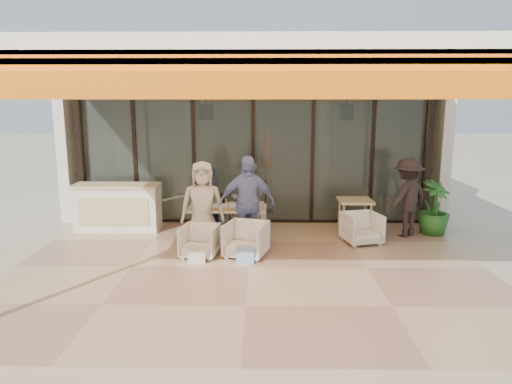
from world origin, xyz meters
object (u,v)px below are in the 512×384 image
Objects in this scene: diner_cream at (203,206)px; standing_woman at (407,198)px; chair_far_right at (249,215)px; diner_navy at (208,200)px; chair_near_left at (200,240)px; potted_palm at (434,208)px; chair_far_left at (211,213)px; diner_grey at (248,199)px; diner_periwinkle at (247,203)px; dining_table at (226,208)px; chair_near_right at (246,238)px; side_table at (355,204)px; side_chair at (362,227)px; host_counter at (118,207)px.

standing_woman is (4.13, 0.86, -0.01)m from diner_cream.
diner_navy is at bearing 50.68° from chair_far_right.
diner_navy reaches higher than chair_near_left.
potted_palm is at bearing 6.70° from diner_cream.
diner_navy is 0.90× the size of diner_cream.
diner_grey is (0.84, -0.50, 0.42)m from chair_far_left.
dining_table is at bearing 122.99° from diner_periwinkle.
chair_near_left is at bearing -163.18° from chair_near_right.
diner_cream reaches higher than chair_near_right.
side_table reaches higher than chair_near_left.
potted_palm reaches higher than side_chair.
diner_periwinkle is 1.54× the size of potted_palm.
dining_table is at bearing -172.73° from potted_palm.
potted_palm is (4.76, 0.11, -0.17)m from diner_navy.
diner_periwinkle is at bearing -5.28° from diner_cream.
side_table is at bearing 14.19° from diner_cream.
host_counter reaches higher than chair_far_left.
chair_near_left is (2.03, -1.71, -0.20)m from host_counter.
host_counter is 6.79m from potted_palm.
chair_near_left is at bearing 78.96° from chair_far_left.
chair_far_right is 1.90m from chair_near_right.
diner_navy is (0.00, -0.50, 0.40)m from chair_far_left.
potted_palm is (0.63, 0.15, -0.25)m from standing_woman.
chair_far_left is 3.28m from side_chair.
chair_far_left is 0.46× the size of diner_grey.
chair_near_right is 3.59m from standing_woman.
diner_periwinkle is (0.84, 0.00, 0.05)m from diner_cream.
diner_grey is 1.23m from diner_cream.
diner_grey reaches higher than chair_near_right.
chair_near_right is 1.46m from diner_grey.
chair_near_right is (0.00, -1.90, 0.05)m from chair_far_right.
host_counter is 2.04m from chair_far_left.
diner_navy is (0.00, 1.40, 0.43)m from chair_near_left.
standing_woman reaches higher than side_chair.
diner_grey reaches higher than chair_near_left.
host_counter is 3.13m from diner_periwinkle.
chair_near_left is 0.72m from diner_cream.
standing_woman is at bearing 12.25° from side_chair.
diner_navy is 2.05× the size of side_table.
chair_far_left reaches higher than side_chair.
chair_far_left is 0.84m from chair_far_right.
potted_palm is at bearing 178.22° from diner_grey.
diner_grey is at bearing 46.21° from dining_table.
chair_near_right is at bearing 102.81° from chair_far_left.
diner_grey is 0.91m from diner_periwinkle.
diner_navy is at bearing 155.78° from side_chair.
standing_woman is at bearing -3.32° from host_counter.
diner_periwinkle is at bearing 106.82° from chair_near_right.
diner_grey is at bearing 41.69° from diner_cream.
chair_far_left is (2.03, 0.19, -0.17)m from host_counter.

